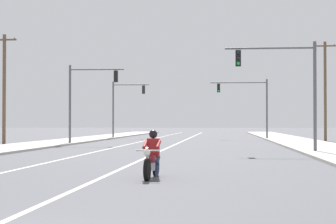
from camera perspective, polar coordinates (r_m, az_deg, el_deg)
lane_stripe_center at (r=52.46m, az=1.43°, el=-2.93°), size 0.16×100.00×0.01m
lane_stripe_left at (r=52.84m, az=-2.54°, el=-2.92°), size 0.16×100.00×0.01m
sidewalk_kerb_right at (r=47.76m, az=13.18°, el=-3.00°), size 4.40×110.00×0.14m
sidewalk_kerb_left at (r=49.24m, az=-10.59°, el=-2.96°), size 4.40×110.00×0.14m
motorcycle_with_rider at (r=17.34m, az=-1.61°, el=-4.69°), size 0.70×2.19×1.46m
traffic_signal_near_right at (r=32.52m, az=11.91°, el=3.22°), size 5.05×0.41×6.20m
traffic_signal_near_left at (r=45.05m, az=-8.23°, el=1.95°), size 4.35×0.40×6.20m
traffic_signal_mid_right at (r=59.44m, az=8.16°, el=1.30°), size 5.91×0.50×6.20m
traffic_signal_mid_left at (r=62.50m, az=-4.48°, el=1.07°), size 4.04×0.37×6.20m
utility_pole_left_near at (r=45.45m, az=-16.00°, el=2.38°), size 1.87×0.26×8.45m
utility_pole_right_far at (r=55.55m, az=15.39°, el=2.21°), size 2.02×0.26×9.31m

